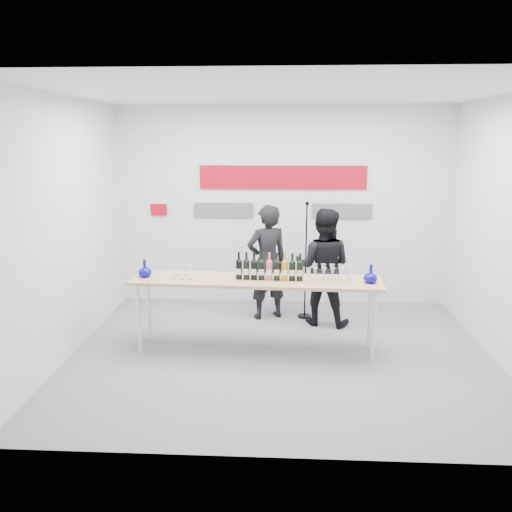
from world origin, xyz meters
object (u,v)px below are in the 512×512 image
Objects in this scene: tasting_table at (256,285)px; presenter_right at (323,267)px; presenter_left at (267,262)px; mic_stand at (305,283)px.

presenter_right reaches higher than tasting_table.
presenter_right is at bearing 49.55° from tasting_table.
tasting_table is 1.13m from presenter_left.
tasting_table is at bearing 61.24° from presenter_left.
presenter_right is 0.43m from mic_stand.
presenter_right is at bearing 142.84° from presenter_left.
mic_stand is (0.54, 0.03, -0.30)m from presenter_left.
tasting_table is 1.36m from mic_stand.
presenter_right is 0.96× the size of mic_stand.
mic_stand reaches higher than presenter_left.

